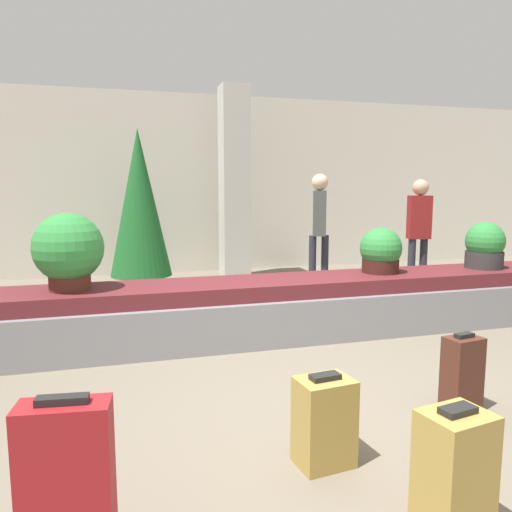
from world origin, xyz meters
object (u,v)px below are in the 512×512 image
suitcase_0 (454,473)px  potted_plant_2 (381,252)px  suitcase_2 (67,494)px  pillar (234,184)px  suitcase_1 (324,422)px  decorated_tree (140,203)px  traveler_1 (319,221)px  traveler_0 (419,226)px  potted_plant_0 (68,251)px  potted_plant_1 (485,246)px  suitcase_3 (462,374)px

suitcase_0 → potted_plant_2: (1.45, 3.16, 0.55)m
suitcase_0 → suitcase_2: (-1.62, 0.18, 0.09)m
pillar → suitcase_1: size_ratio=6.07×
decorated_tree → traveler_1: bearing=-22.8°
traveler_0 → potted_plant_0: bearing=-148.3°
traveler_1 → potted_plant_1: bearing=52.1°
potted_plant_1 → potted_plant_2: (-1.34, 0.06, -0.02)m
potted_plant_1 → suitcase_1: bearing=-142.2°
decorated_tree → suitcase_3: bearing=-70.1°
traveler_0 → traveler_1: traveler_1 is taller
potted_plant_0 → potted_plant_2: potted_plant_0 is taller
suitcase_2 → decorated_tree: 6.08m
suitcase_0 → pillar: bearing=75.0°
suitcase_2 → traveler_0: size_ratio=0.46×
traveler_0 → suitcase_3: bearing=-105.7°
suitcase_1 → potted_plant_0: size_ratio=0.74×
potted_plant_2 → decorated_tree: bearing=129.0°
potted_plant_1 → potted_plant_2: size_ratio=1.08×
potted_plant_0 → traveler_0: size_ratio=0.43×
potted_plant_1 → suitcase_2: bearing=-146.6°
suitcase_3 → potted_plant_1: bearing=38.2°
suitcase_3 → potted_plant_0: potted_plant_0 is taller
suitcase_3 → potted_plant_0: 3.46m
potted_plant_2 → suitcase_1: bearing=-125.6°
traveler_1 → traveler_0: bearing=90.5°
potted_plant_2 → pillar: bearing=104.5°
potted_plant_1 → decorated_tree: 4.88m
suitcase_0 → decorated_tree: decorated_tree is taller
pillar → traveler_0: 3.04m
suitcase_2 → traveler_0: (4.54, 4.42, 0.62)m
suitcase_0 → traveler_1: 5.38m
traveler_1 → decorated_tree: 2.76m
pillar → suitcase_0: pillar is taller
potted_plant_2 → traveler_1: 1.95m
pillar → potted_plant_1: 4.09m
pillar → suitcase_3: 5.60m
pillar → traveler_1: 1.76m
suitcase_2 → potted_plant_0: size_ratio=1.08×
pillar → suitcase_0: (-0.60, -6.47, -1.31)m
traveler_0 → traveler_1: bearing=174.4°
suitcase_3 → potted_plant_2: size_ratio=1.11×
suitcase_2 → potted_plant_2: 4.30m
suitcase_0 → traveler_1: (1.55, 5.09, 0.76)m
suitcase_0 → suitcase_2: suitcase_2 is taller
suitcase_3 → pillar: bearing=84.0°
suitcase_2 → potted_plant_0: (-0.18, 2.93, 0.59)m
potted_plant_1 → decorated_tree: bearing=140.9°
suitcase_3 → potted_plant_0: size_ratio=0.78×
potted_plant_1 → traveler_0: bearing=85.1°
suitcase_2 → suitcase_3: (2.49, 0.85, -0.11)m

